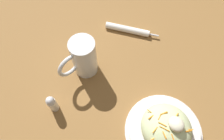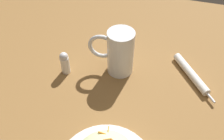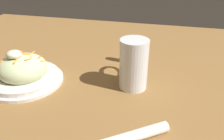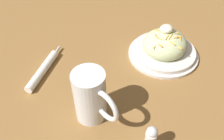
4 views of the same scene
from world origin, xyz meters
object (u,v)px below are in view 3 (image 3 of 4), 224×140
napkin_roll (131,137)px  salt_shaker (125,51)px  salad_plate (23,72)px  beer_mug (134,65)px

napkin_roll → salt_shaker: size_ratio=2.27×
salad_plate → beer_mug: (0.32, 0.06, 0.04)m
napkin_roll → salad_plate: bearing=155.0°
salad_plate → napkin_roll: (0.36, -0.17, -0.02)m
beer_mug → salt_shaker: (-0.06, 0.16, -0.03)m
salt_shaker → napkin_roll: bearing=-76.9°
beer_mug → salad_plate: bearing=-170.2°
napkin_roll → salt_shaker: (-0.09, 0.38, 0.03)m
salad_plate → napkin_roll: 0.40m
napkin_roll → salt_shaker: 0.39m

